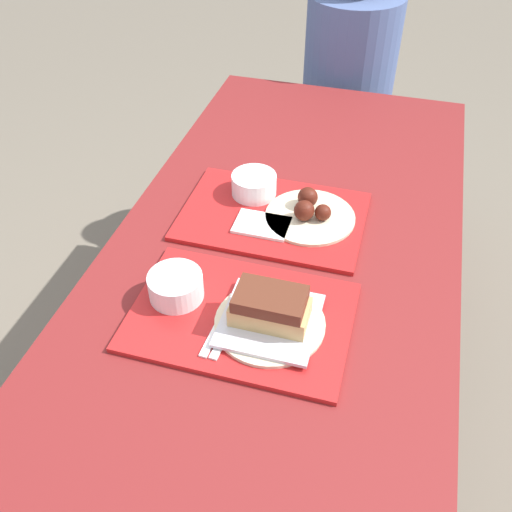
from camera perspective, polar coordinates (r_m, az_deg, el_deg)
name	(u,v)px	position (r m, az deg, el deg)	size (l,w,h in m)	color
ground_plane	(269,449)	(1.89, 1.35, -18.73)	(12.00, 12.00, 0.00)	#706656
picnic_table	(274,298)	(1.34, 1.81, -4.24)	(0.80, 1.85, 0.78)	maroon
picnic_bench_far	(342,153)	(2.40, 8.56, 10.15)	(0.76, 0.28, 0.48)	maroon
tray_near	(241,317)	(1.16, -1.51, -6.08)	(0.44, 0.31, 0.01)	red
tray_far	(273,216)	(1.40, 1.69, 4.00)	(0.44, 0.31, 0.01)	red
bowl_coleslaw_near	(176,285)	(1.18, -8.04, -2.90)	(0.11, 0.11, 0.06)	white
brisket_sandwich_plate	(270,313)	(1.11, 1.41, -5.76)	(0.22, 0.22, 0.09)	beige
plastic_fork_near	(219,324)	(1.14, -3.72, -6.84)	(0.02, 0.17, 0.00)	white
plastic_knife_near	(230,327)	(1.13, -2.65, -7.08)	(0.03, 0.17, 0.00)	white
condiment_packet	(247,289)	(1.20, -0.91, -3.36)	(0.04, 0.03, 0.01)	teal
bowl_coleslaw_far	(254,184)	(1.45, -0.20, 7.25)	(0.11, 0.11, 0.06)	white
wings_plate_far	(310,212)	(1.38, 5.39, 4.43)	(0.22, 0.22, 0.06)	beige
napkin_far	(262,225)	(1.36, 0.60, 3.13)	(0.13, 0.09, 0.01)	white
person_seated_across	(350,59)	(2.23, 9.43, 18.83)	(0.34, 0.34, 0.74)	#4C6093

